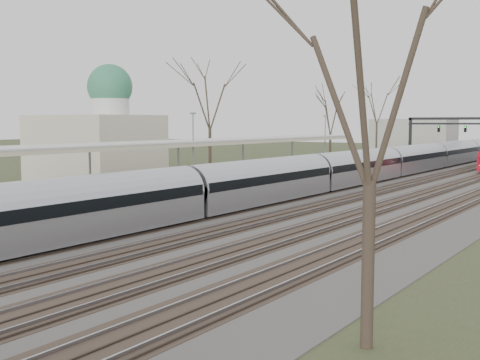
% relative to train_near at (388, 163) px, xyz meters
% --- Properties ---
extents(track_bed, '(24.00, 160.00, 0.22)m').
position_rel_train_near_xyz_m(track_bed, '(2.76, -1.85, -1.42)').
color(track_bed, '#474442').
rests_on(track_bed, ground).
extents(platform, '(3.50, 69.00, 1.00)m').
position_rel_train_near_xyz_m(platform, '(-6.55, -19.35, -0.98)').
color(platform, '#9E9B93').
rests_on(platform, ground).
extents(canopy, '(4.10, 50.00, 3.11)m').
position_rel_train_near_xyz_m(canopy, '(-6.55, -23.87, 2.45)').
color(canopy, slate).
rests_on(canopy, platform).
extents(dome_building, '(10.00, 8.00, 10.30)m').
position_rel_train_near_xyz_m(dome_building, '(-19.21, -18.85, 2.24)').
color(dome_building, beige).
rests_on(dome_building, ground).
extents(tree_west_far, '(5.50, 5.50, 11.33)m').
position_rel_train_near_xyz_m(tree_west_far, '(-14.50, -8.85, 6.54)').
color(tree_west_far, '#2D231C').
rests_on(tree_west_far, ground).
extents(tree_east_near, '(4.50, 4.50, 9.27)m').
position_rel_train_near_xyz_m(tree_east_near, '(15.50, -41.85, 5.08)').
color(tree_east_near, '#2D231C').
rests_on(tree_east_near, ground).
extents(train_near, '(2.62, 90.21, 3.05)m').
position_rel_train_near_xyz_m(train_near, '(0.00, 0.00, 0.00)').
color(train_near, '#A2A4AB').
rests_on(train_near, ground).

